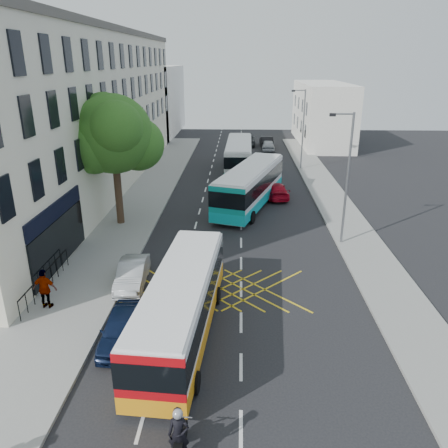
# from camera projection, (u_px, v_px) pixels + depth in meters

# --- Properties ---
(ground) EXTENTS (120.00, 120.00, 0.00)m
(ground) POSITION_uv_depth(u_px,v_px,m) (241.00, 367.00, 16.59)
(ground) COLOR black
(ground) RESTS_ON ground
(pavement_left) EXTENTS (5.00, 70.00, 0.15)m
(pavement_left) POSITION_uv_depth(u_px,v_px,m) (121.00, 223.00, 30.88)
(pavement_left) COLOR gray
(pavement_left) RESTS_ON ground
(pavement_right) EXTENTS (3.00, 70.00, 0.15)m
(pavement_right) POSITION_uv_depth(u_px,v_px,m) (349.00, 226.00, 30.33)
(pavement_right) COLOR gray
(pavement_right) RESTS_ON ground
(terrace_main) EXTENTS (8.30, 45.00, 13.50)m
(terrace_main) POSITION_uv_depth(u_px,v_px,m) (80.00, 111.00, 37.58)
(terrace_main) COLOR #EAE4C4
(terrace_main) RESTS_ON ground
(terrace_far) EXTENTS (8.00, 20.00, 10.00)m
(terrace_far) POSITION_uv_depth(u_px,v_px,m) (150.00, 101.00, 66.71)
(terrace_far) COLOR silver
(terrace_far) RESTS_ON ground
(building_right) EXTENTS (6.00, 18.00, 8.00)m
(building_right) POSITION_uv_depth(u_px,v_px,m) (322.00, 113.00, 59.66)
(building_right) COLOR silver
(building_right) RESTS_ON ground
(street_tree) EXTENTS (6.30, 5.70, 8.80)m
(street_tree) POSITION_uv_depth(u_px,v_px,m) (113.00, 135.00, 28.65)
(street_tree) COLOR #382619
(street_tree) RESTS_ON pavement_left
(lamp_near) EXTENTS (1.45, 0.15, 8.00)m
(lamp_near) POSITION_uv_depth(u_px,v_px,m) (346.00, 173.00, 25.96)
(lamp_near) COLOR slate
(lamp_near) RESTS_ON pavement_right
(lamp_far) EXTENTS (1.45, 0.15, 8.00)m
(lamp_far) POSITION_uv_depth(u_px,v_px,m) (302.00, 125.00, 44.65)
(lamp_far) COLOR slate
(lamp_far) RESTS_ON pavement_right
(railings) EXTENTS (0.08, 5.60, 1.14)m
(railings) POSITION_uv_depth(u_px,v_px,m) (46.00, 280.00, 21.63)
(railings) COLOR black
(railings) RESTS_ON pavement_left
(bus_near) EXTENTS (3.04, 10.12, 2.80)m
(bus_near) POSITION_uv_depth(u_px,v_px,m) (182.00, 304.00, 18.01)
(bus_near) COLOR silver
(bus_near) RESTS_ON ground
(bus_mid) EXTENTS (5.88, 11.53, 3.17)m
(bus_mid) POSITION_uv_depth(u_px,v_px,m) (250.00, 186.00, 34.22)
(bus_mid) COLOR silver
(bus_mid) RESTS_ON ground
(bus_far) EXTENTS (2.90, 11.05, 3.10)m
(bus_far) POSITION_uv_depth(u_px,v_px,m) (239.00, 156.00, 45.08)
(bus_far) COLOR silver
(bus_far) RESTS_ON ground
(motorbike) EXTENTS (0.65, 2.12, 1.88)m
(motorbike) POSITION_uv_depth(u_px,v_px,m) (179.00, 437.00, 12.44)
(motorbike) COLOR black
(motorbike) RESTS_ON ground
(parked_car_blue) EXTENTS (1.72, 3.88, 1.30)m
(parked_car_blue) POSITION_uv_depth(u_px,v_px,m) (122.00, 328.00, 17.84)
(parked_car_blue) COLOR #0D1937
(parked_car_blue) RESTS_ON ground
(parked_car_silver) EXTENTS (1.58, 3.93, 1.27)m
(parked_car_silver) POSITION_uv_depth(u_px,v_px,m) (132.00, 274.00, 22.39)
(parked_car_silver) COLOR #AAAEB2
(parked_car_silver) RESTS_ON ground
(red_hatchback) EXTENTS (2.24, 4.46, 1.24)m
(red_hatchback) POSITION_uv_depth(u_px,v_px,m) (276.00, 190.00, 36.73)
(red_hatchback) COLOR #B0071B
(red_hatchback) RESTS_ON ground
(distant_car_grey) EXTENTS (2.43, 4.88, 1.33)m
(distant_car_grey) POSITION_uv_depth(u_px,v_px,m) (247.00, 141.00, 58.73)
(distant_car_grey) COLOR #383B3F
(distant_car_grey) RESTS_ON ground
(distant_car_silver) EXTENTS (1.77, 4.16, 1.40)m
(distant_car_silver) POSITION_uv_depth(u_px,v_px,m) (268.00, 145.00, 55.40)
(distant_car_silver) COLOR #B2B5BB
(distant_car_silver) RESTS_ON ground
(distant_car_dark) EXTENTS (1.71, 4.46, 1.45)m
(distant_car_dark) POSITION_uv_depth(u_px,v_px,m) (266.00, 142.00, 57.85)
(distant_car_dark) COLOR black
(distant_car_dark) RESTS_ON ground
(pedestrian_far) EXTENTS (1.17, 0.57, 1.93)m
(pedestrian_far) POSITION_uv_depth(u_px,v_px,m) (45.00, 289.00, 19.96)
(pedestrian_far) COLOR gray
(pedestrian_far) RESTS_ON pavement_left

